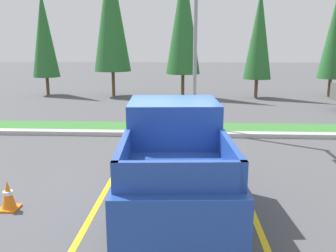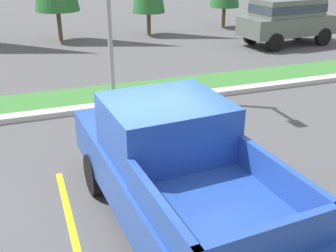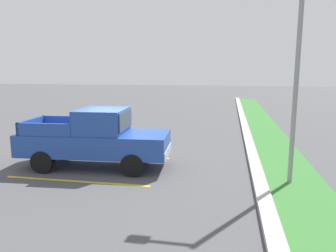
# 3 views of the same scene
# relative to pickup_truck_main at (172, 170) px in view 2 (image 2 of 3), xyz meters

# --- Properties ---
(ground_plane) EXTENTS (120.00, 120.00, 0.00)m
(ground_plane) POSITION_rel_pickup_truck_main_xyz_m (-0.36, 0.58, -1.04)
(ground_plane) COLOR #4C4C4F
(parking_line_near) EXTENTS (0.12, 4.80, 0.01)m
(parking_line_near) POSITION_rel_pickup_truck_main_xyz_m (-1.55, -0.05, -1.04)
(parking_line_near) COLOR yellow
(parking_line_near) RESTS_ON ground
(parking_line_far) EXTENTS (0.12, 4.80, 0.01)m
(parking_line_far) POSITION_rel_pickup_truck_main_xyz_m (1.55, -0.05, -1.04)
(parking_line_far) COLOR yellow
(parking_line_far) RESTS_ON ground
(curb_strip) EXTENTS (56.00, 0.40, 0.15)m
(curb_strip) POSITION_rel_pickup_truck_main_xyz_m (-0.36, 5.58, -0.97)
(curb_strip) COLOR #B2B2AD
(curb_strip) RESTS_ON ground
(grass_median) EXTENTS (56.00, 1.80, 0.06)m
(grass_median) POSITION_rel_pickup_truck_main_xyz_m (-0.36, 6.68, -1.01)
(grass_median) COLOR #387533
(grass_median) RESTS_ON ground
(pickup_truck_main) EXTENTS (2.23, 5.34, 2.10)m
(pickup_truck_main) POSITION_rel_pickup_truck_main_xyz_m (0.00, 0.00, 0.00)
(pickup_truck_main) COLOR black
(pickup_truck_main) RESTS_ON ground
(suv_distant) EXTENTS (4.75, 2.27, 2.10)m
(suv_distant) POSITION_rel_pickup_truck_main_xyz_m (9.82, 10.87, 0.20)
(suv_distant) COLOR black
(suv_distant) RESTS_ON ground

